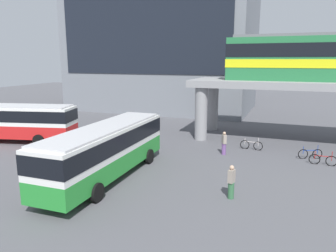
% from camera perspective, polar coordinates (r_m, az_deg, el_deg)
% --- Properties ---
extents(ground_plane, '(120.00, 120.00, 0.00)m').
position_cam_1_polar(ground_plane, '(26.74, -3.55, -3.66)').
color(ground_plane, '#515156').
extents(station_building, '(24.95, 15.15, 19.66)m').
position_cam_1_polar(station_building, '(48.00, -0.66, 14.98)').
color(station_building, slate).
rests_on(station_building, ground_plane).
extents(bus_main, '(2.86, 11.07, 3.22)m').
position_cam_1_polar(bus_main, '(19.53, -10.91, -3.58)').
color(bus_main, '#268C33').
rests_on(bus_main, ground_plane).
extents(bus_secondary, '(11.33, 5.07, 3.22)m').
position_cam_1_polar(bus_secondary, '(31.08, -25.99, 1.10)').
color(bus_secondary, red).
rests_on(bus_secondary, ground_plane).
extents(bicycle_silver, '(1.79, 0.16, 1.04)m').
position_cam_1_polar(bicycle_silver, '(26.58, 14.55, -3.30)').
color(bicycle_silver, black).
rests_on(bicycle_silver, ground_plane).
extents(bicycle_red, '(1.79, 0.17, 1.04)m').
position_cam_1_polar(bicycle_red, '(24.44, 25.75, -5.42)').
color(bicycle_red, black).
rests_on(bicycle_red, ground_plane).
extents(bicycle_blue, '(1.68, 0.74, 1.04)m').
position_cam_1_polar(bicycle_blue, '(25.59, 23.88, -4.53)').
color(bicycle_blue, black).
rests_on(bicycle_blue, ground_plane).
extents(pedestrian_waiting_near_stop, '(0.36, 0.46, 1.79)m').
position_cam_1_polar(pedestrian_waiting_near_stop, '(17.09, 11.14, -9.85)').
color(pedestrian_waiting_near_stop, '#33663F').
rests_on(pedestrian_waiting_near_stop, ground_plane).
extents(pedestrian_at_kerb, '(0.43, 0.48, 1.77)m').
position_cam_1_polar(pedestrian_at_kerb, '(24.66, 9.88, -3.12)').
color(pedestrian_at_kerb, '#724C8C').
rests_on(pedestrian_at_kerb, ground_plane).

